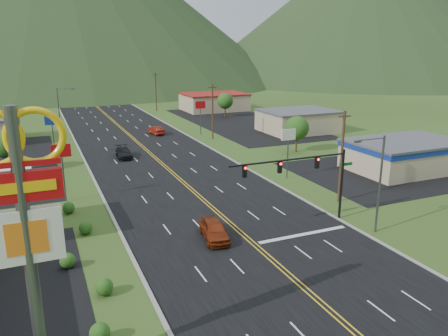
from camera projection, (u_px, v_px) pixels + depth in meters
name	position (u px, v px, depth m)	size (l,w,h in m)	color
ground	(343.00, 322.00, 26.90)	(500.00, 500.00, 0.00)	#334619
road	(343.00, 322.00, 26.90)	(20.00, 460.00, 0.04)	black
pylon_sign	(23.00, 210.00, 19.68)	(4.32, 0.60, 14.00)	#59595E
traffic_signal	(308.00, 171.00, 40.33)	(13.10, 0.43, 7.00)	black
streetlight_east	(378.00, 178.00, 38.63)	(3.28, 0.25, 9.00)	#59595E
streetlight_west	(61.00, 108.00, 82.97)	(3.28, 0.25, 9.00)	#59595E
building_east_near	(406.00, 154.00, 59.86)	(15.40, 10.40, 4.10)	#C7AE8A
building_east_mid	(298.00, 121.00, 87.19)	(14.40, 11.40, 4.30)	#C7AE8A
building_east_far	(214.00, 102.00, 116.60)	(16.40, 12.40, 4.50)	#C7AE8A
pole_sign_west_a	(62.00, 157.00, 46.73)	(2.00, 0.18, 6.40)	#59595E
pole_sign_west_b	(52.00, 124.00, 66.19)	(2.00, 0.18, 6.40)	#59595E
pole_sign_east_a	(288.00, 140.00, 55.28)	(2.00, 0.18, 6.40)	#59595E
pole_sign_east_b	(200.00, 108.00, 83.58)	(2.00, 0.18, 6.40)	#59595E
tree_west_a	(7.00, 144.00, 58.02)	(3.84, 3.84, 5.82)	#382314
tree_east_a	(297.00, 128.00, 69.64)	(3.84, 3.84, 5.82)	#382314
tree_east_b	(225.00, 101.00, 104.78)	(3.84, 3.84, 5.82)	#382314
utility_pole_a	(342.00, 156.00, 46.60)	(1.60, 0.28, 10.00)	#382314
utility_pole_b	(213.00, 111.00, 79.33)	(1.60, 0.28, 10.00)	#382314
utility_pole_c	(156.00, 91.00, 114.72)	(1.60, 0.28, 10.00)	#382314
utility_pole_d	(126.00, 81.00, 150.10)	(1.60, 0.28, 10.00)	#382314
mountain_ne	(363.00, 10.00, 229.86)	(180.00, 180.00, 70.00)	#1D3216
car_red_near	(214.00, 230.00, 38.34)	(2.01, 5.00, 1.70)	maroon
car_dark_mid	(124.00, 153.00, 66.67)	(2.14, 5.26, 1.53)	black
car_red_far	(156.00, 130.00, 84.58)	(1.67, 4.78, 1.57)	maroon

